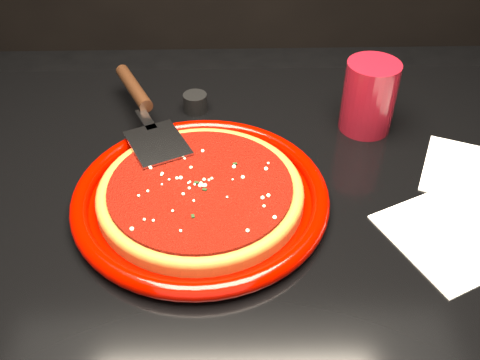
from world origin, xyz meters
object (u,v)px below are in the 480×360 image
object	(u,v)px
table	(237,333)
cup	(369,97)
pizza_server	(146,110)
plate	(201,196)
ramekin	(195,103)

from	to	relation	value
table	cup	xyz separation A→B (m)	(0.24, 0.18, 0.44)
pizza_server	cup	xyz separation A→B (m)	(0.39, 0.01, 0.02)
table	pizza_server	bearing A→B (deg)	132.50
cup	plate	bearing A→B (deg)	-145.76
table	plate	xyz separation A→B (m)	(-0.05, -0.02, 0.39)
pizza_server	plate	bearing A→B (deg)	-86.99
cup	ramekin	bearing A→B (deg)	168.33
ramekin	cup	bearing A→B (deg)	-11.67
table	ramekin	distance (m)	0.47
pizza_server	cup	bearing A→B (deg)	-23.71
ramekin	plate	bearing A→B (deg)	-85.95
pizza_server	ramekin	distance (m)	0.11
plate	ramekin	size ratio (longest dim) A/B	8.67
table	ramekin	xyz separation A→B (m)	(-0.07, 0.24, 0.39)
table	cup	distance (m)	0.53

